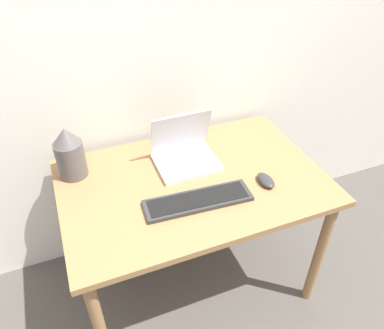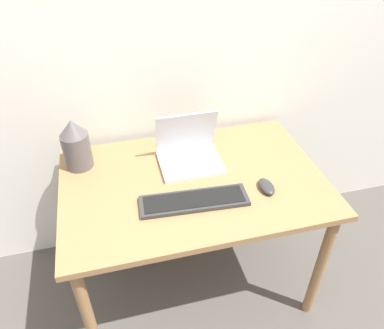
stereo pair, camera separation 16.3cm
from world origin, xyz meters
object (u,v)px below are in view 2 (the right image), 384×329
(mouse, at_px, (266,186))
(vase, at_px, (76,144))
(laptop, at_px, (189,152))
(keyboard, at_px, (194,201))

(mouse, height_order, vase, vase)
(laptop, height_order, keyboard, laptop)
(keyboard, relative_size, vase, 1.88)
(vase, bearing_deg, laptop, -10.15)
(laptop, xyz_separation_m, keyboard, (-0.05, -0.29, -0.04))
(mouse, relative_size, vase, 0.45)
(vase, bearing_deg, mouse, -25.63)
(laptop, bearing_deg, keyboard, -99.58)
(mouse, bearing_deg, vase, 154.37)
(laptop, bearing_deg, mouse, -45.77)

